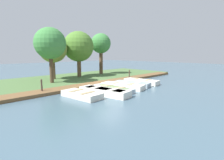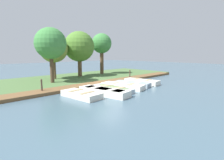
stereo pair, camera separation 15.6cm
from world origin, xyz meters
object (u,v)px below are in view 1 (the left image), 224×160
rowboat_0 (82,94)px  park_tree_left (53,49)px  rowboat_1 (104,91)px  rowboat_3 (123,86)px  rowboat_2 (113,89)px  mooring_post_near (42,87)px  mooring_post_far (129,75)px  park_tree_far_left (50,44)px  rowboat_5 (141,82)px  park_tree_center (79,47)px  park_tree_right (101,44)px  rowboat_4 (132,84)px

rowboat_0 → park_tree_left: park_tree_left is taller
rowboat_1 → rowboat_3: rowboat_1 is taller
rowboat_2 → rowboat_3: size_ratio=1.00×
mooring_post_near → mooring_post_far: bearing=90.0°
rowboat_3 → park_tree_far_left: 6.92m
rowboat_2 → rowboat_5: rowboat_5 is taller
rowboat_0 → mooring_post_far: 8.33m
park_tree_far_left → park_tree_center: park_tree_center is taller
mooring_post_near → park_tree_left: (-4.54, 3.23, 2.59)m
rowboat_5 → mooring_post_near: mooring_post_near is taller
rowboat_3 → mooring_post_near: 5.76m
rowboat_3 → park_tree_right: 9.02m
park_tree_far_left → rowboat_0: bearing=-8.2°
rowboat_5 → park_tree_left: park_tree_left is taller
mooring_post_near → rowboat_2: bearing=56.0°
park_tree_right → rowboat_3: bearing=-30.5°
rowboat_1 → rowboat_2: size_ratio=1.06×
rowboat_1 → park_tree_right: (-7.65, 6.61, 3.52)m
rowboat_2 → park_tree_center: 8.07m
rowboat_0 → park_tree_center: size_ratio=0.56×
rowboat_5 → park_tree_center: size_ratio=0.64×
rowboat_1 → park_tree_center: (-7.54, 3.35, 3.13)m
mooring_post_near → park_tree_far_left: 4.46m
mooring_post_far → park_tree_center: park_tree_center is taller
rowboat_1 → park_tree_left: park_tree_left is taller
rowboat_2 → rowboat_1: bearing=-64.7°
park_tree_far_left → rowboat_1: bearing=6.7°
park_tree_left → park_tree_right: bearing=89.8°
rowboat_4 → rowboat_5: size_ratio=0.98×
rowboat_0 → mooring_post_near: size_ratio=2.80×
park_tree_far_left → park_tree_center: (-1.77, 4.03, -0.11)m
mooring_post_near → rowboat_5: bearing=72.6°
rowboat_1 → park_tree_far_left: 6.65m
park_tree_left → park_tree_far_left: bearing=-32.0°
park_tree_far_left → park_tree_right: bearing=104.5°
rowboat_0 → rowboat_5: (-0.21, 6.54, 0.02)m
park_tree_far_left → park_tree_center: 4.40m
rowboat_4 → park_tree_center: 7.61m
rowboat_3 → mooring_post_near: bearing=-130.5°
rowboat_3 → park_tree_far_left: bearing=-163.1°
park_tree_right → park_tree_far_left: bearing=-75.5°
mooring_post_near → park_tree_left: bearing=144.6°
rowboat_5 → mooring_post_far: mooring_post_far is taller
rowboat_0 → rowboat_2: size_ratio=0.81×
rowboat_4 → rowboat_1: bearing=-93.8°
rowboat_4 → mooring_post_far: 3.69m
rowboat_3 → rowboat_0: bearing=-102.9°
rowboat_3 → rowboat_5: rowboat_5 is taller
rowboat_1 → rowboat_4: (-0.63, 3.73, -0.04)m
park_tree_center → rowboat_5: bearing=14.3°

